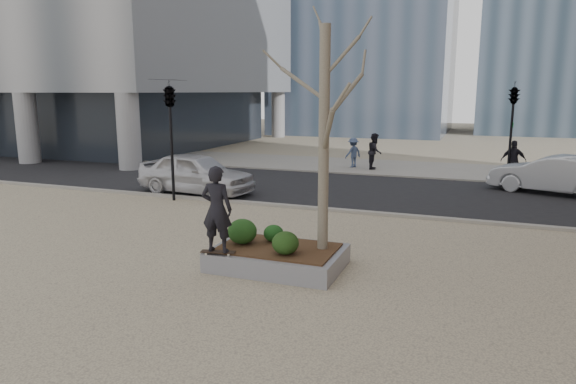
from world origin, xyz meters
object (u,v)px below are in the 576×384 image
at_px(planter, 278,258).
at_px(skateboarder, 217,209).
at_px(skateboard, 218,253).
at_px(police_car, 196,173).

xyz_separation_m(planter, skateboarder, (-1.10, -0.88, 1.27)).
bearing_deg(planter, skateboard, -141.34).
xyz_separation_m(planter, police_car, (-6.35, 7.02, 0.62)).
relative_size(planter, skateboard, 3.85).
distance_m(skateboard, police_car, 9.49).
bearing_deg(planter, police_car, 132.16).
bearing_deg(skateboard, skateboarder, 166.85).
distance_m(planter, skateboard, 1.43).
bearing_deg(skateboarder, planter, -145.78).
distance_m(planter, skateboarder, 1.90).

